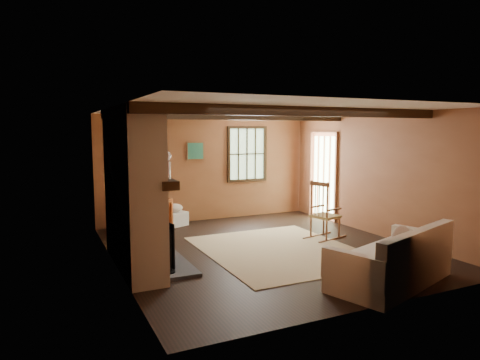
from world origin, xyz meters
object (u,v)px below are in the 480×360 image
laundry_basket (174,219)px  armchair (146,215)px  rocking_chair (324,214)px  sofa (395,263)px  fireplace (134,194)px

laundry_basket → armchair: (-0.68, -0.33, 0.20)m
rocking_chair → sofa: (-0.61, -2.42, -0.19)m
rocking_chair → armchair: rocking_chair is taller
fireplace → sofa: 3.84m
sofa → armchair: sofa is taller
rocking_chair → laundry_basket: size_ratio=2.23×
fireplace → rocking_chair: size_ratio=2.15×
laundry_basket → armchair: 0.79m
rocking_chair → laundry_basket: (-2.28, 2.27, -0.32)m
fireplace → rocking_chair: fireplace is taller
rocking_chair → laundry_basket: rocking_chair is taller
fireplace → armchair: bearing=72.9°
sofa → laundry_basket: sofa is taller
rocking_chair → sofa: 2.51m
fireplace → laundry_basket: bearing=61.3°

